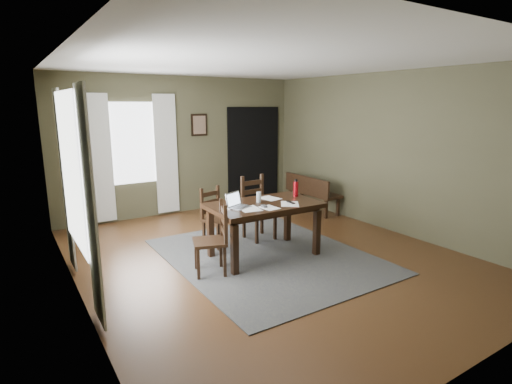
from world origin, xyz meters
TOP-DOWN VIEW (x-y plane):
  - ground at (0.00, 0.00)m, footprint 5.00×6.00m
  - room_shell at (0.00, 0.00)m, footprint 5.02×6.02m
  - rug at (0.00, 0.00)m, footprint 2.60×3.20m
  - dining_table at (-0.03, 0.04)m, footprint 1.58×0.97m
  - chair_end at (-0.91, -0.11)m, footprint 0.52×0.52m
  - chair_back_left at (-0.40, 0.83)m, footprint 0.49×0.49m
  - chair_back_right at (0.32, 0.76)m, footprint 0.46×0.47m
  - bench at (2.15, 1.58)m, footprint 0.42×1.31m
  - laptop at (-0.47, 0.05)m, footprint 0.36×0.33m
  - computer_mouse at (-0.16, -0.15)m, footprint 0.05×0.09m
  - tv_remote at (0.29, -0.16)m, footprint 0.05×0.17m
  - drinking_glass at (-0.07, 0.12)m, footprint 0.08×0.08m
  - water_bottle at (0.62, 0.14)m, footprint 0.09×0.09m
  - paper_a at (-0.37, -0.11)m, footprint 0.30×0.37m
  - paper_b at (0.24, -0.20)m, footprint 0.38×0.40m
  - paper_c at (0.20, 0.23)m, footprint 0.28×0.34m
  - paper_e at (-0.12, -0.22)m, footprint 0.22×0.28m
  - window_left at (-2.47, 0.20)m, footprint 0.01×1.30m
  - window_back at (-1.00, 2.97)m, footprint 1.00×0.01m
  - curtain_left_near at (-2.44, -0.62)m, footprint 0.03×0.48m
  - curtain_left_far at (-2.44, 1.02)m, footprint 0.03×0.48m
  - curtain_back_left at (-1.62, 2.94)m, footprint 0.44×0.03m
  - curtain_back_right at (-0.38, 2.94)m, footprint 0.44×0.03m
  - framed_picture at (0.35, 2.97)m, footprint 0.34×0.03m
  - doorway_back at (1.65, 2.97)m, footprint 1.30×0.03m

SIDE VIEW (x-z plane):
  - ground at x=0.00m, z-range -0.01..0.00m
  - rug at x=0.00m, z-range 0.00..0.01m
  - bench at x=2.15m, z-range 0.07..0.81m
  - chair_back_left at x=-0.40m, z-range -0.01..0.90m
  - chair_end at x=-0.91m, z-range -0.01..0.93m
  - chair_back_right at x=0.32m, z-range -0.01..1.01m
  - dining_table at x=-0.03m, z-range 0.30..1.08m
  - paper_e at x=-0.12m, z-range 0.79..0.79m
  - paper_c at x=0.20m, z-range 0.79..0.79m
  - paper_b at x=0.24m, z-range 0.79..0.79m
  - paper_a at x=-0.37m, z-range 0.79..0.79m
  - tv_remote at x=0.29m, z-range 0.79..0.81m
  - computer_mouse at x=-0.16m, z-range 0.79..0.82m
  - laptop at x=-0.47m, z-range 0.74..0.94m
  - drinking_glass at x=-0.07m, z-range 0.79..0.94m
  - water_bottle at x=0.62m, z-range 0.78..1.04m
  - doorway_back at x=1.65m, z-range 0.00..2.10m
  - curtain_left_near at x=-2.44m, z-range 0.05..2.35m
  - curtain_left_far at x=-2.44m, z-range 0.05..2.35m
  - curtain_back_left at x=-1.62m, z-range 0.05..2.35m
  - curtain_back_right at x=-0.38m, z-range 0.05..2.35m
  - window_left at x=-2.47m, z-range 0.60..2.30m
  - window_back at x=-1.00m, z-range 0.70..2.20m
  - framed_picture at x=0.35m, z-range 1.53..1.97m
  - room_shell at x=0.00m, z-range 0.45..3.16m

